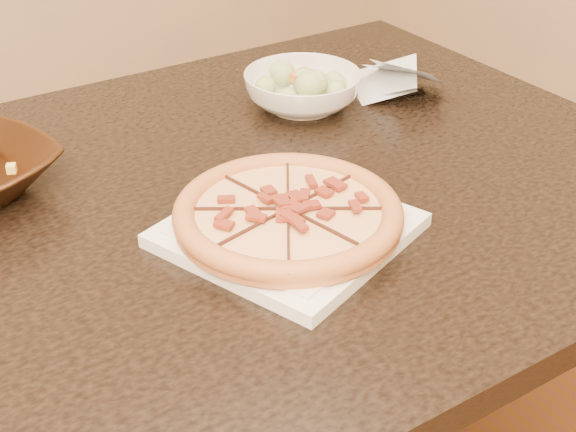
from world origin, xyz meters
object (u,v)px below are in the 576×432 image
dining_table (173,267)px  plate (288,229)px  pizza (288,213)px  salad_bowl (303,90)px

dining_table → plate: bearing=-55.3°
pizza → salad_bowl: salad_bowl is taller
dining_table → pizza: bearing=-55.3°
plate → pizza: pizza is taller
plate → salad_bowl: (0.24, 0.32, 0.02)m
plate → salad_bowl: bearing=52.6°
dining_table → plate: plate is taller
plate → pizza: 0.02m
plate → dining_table: bearing=124.7°
dining_table → plate: (0.10, -0.14, 0.10)m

